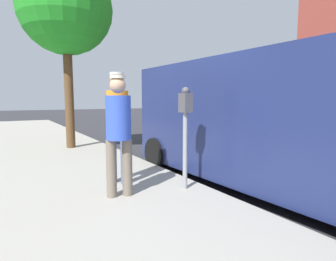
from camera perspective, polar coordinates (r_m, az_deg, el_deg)
The scene contains 7 objects.
ground_plane at distance 5.47m, azimuth 12.32°, elevation -9.47°, with size 80.00×80.00×0.00m, color #2D2D33.
sidewalk_slab at distance 4.04m, azimuth -27.99°, elevation -14.75°, with size 5.00×32.00×0.15m, color #9E998E.
parking_meter_near at distance 4.04m, azimuth 3.64°, elevation 2.10°, with size 0.14×0.18×1.52m.
pedestrian_in_orange at distance 4.37m, azimuth -10.42°, elevation 2.07°, with size 0.34×0.34×1.75m.
pedestrian_in_blue at distance 3.77m, azimuth -10.26°, elevation 0.41°, with size 0.36×0.34×1.66m.
parked_van at distance 4.86m, azimuth 20.40°, elevation 2.13°, with size 2.30×5.27×2.15m.
street_tree at distance 8.44m, azimuth -20.57°, elevation 22.73°, with size 2.48×2.48×5.03m.
Camera 1 is at (3.66, 3.79, 1.48)m, focal length 29.23 mm.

